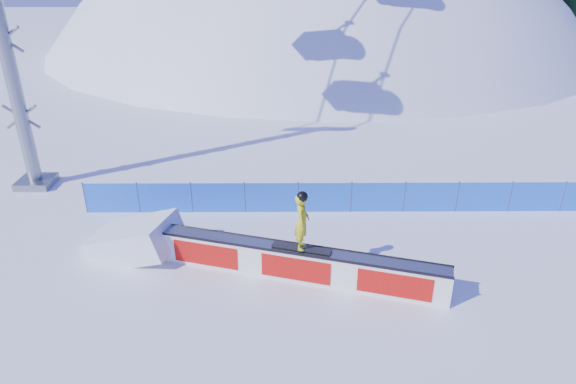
{
  "coord_description": "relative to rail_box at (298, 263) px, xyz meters",
  "views": [
    {
      "loc": [
        -3.49,
        -12.81,
        9.08
      ],
      "look_at": [
        -3.39,
        2.58,
        1.75
      ],
      "focal_mm": 32.0,
      "sensor_mm": 36.0,
      "label": 1
    }
  ],
  "objects": [
    {
      "name": "snow_hill",
      "position": [
        3.1,
        41.84,
        -18.53
      ],
      "size": [
        64.0,
        64.0,
        64.0
      ],
      "color": "white",
      "rests_on": "ground"
    },
    {
      "name": "snow_ramp",
      "position": [
        -5.33,
        1.56,
        -0.53
      ],
      "size": [
        3.36,
        2.61,
        1.85
      ],
      "primitive_type": null,
      "rotation": [
        0.0,
        -0.31,
        -0.29
      ],
      "color": "white",
      "rests_on": "ground"
    },
    {
      "name": "rail_box",
      "position": [
        0.0,
        0.0,
        0.0
      ],
      "size": [
        8.7,
        3.1,
        1.07
      ],
      "rotation": [
        0.0,
        0.0,
        -0.29
      ],
      "color": "white",
      "rests_on": "ground"
    },
    {
      "name": "safety_fence",
      "position": [
        3.1,
        4.34,
        0.08
      ],
      "size": [
        22.05,
        0.05,
        1.3
      ],
      "color": "blue",
      "rests_on": "ground"
    },
    {
      "name": "snowboarder",
      "position": [
        0.1,
        -0.03,
        1.46
      ],
      "size": [
        1.8,
        0.81,
        1.86
      ],
      "rotation": [
        0.0,
        0.0,
        1.43
      ],
      "color": "black",
      "rests_on": "rail_box"
    },
    {
      "name": "ground",
      "position": [
        3.1,
        -0.16,
        -0.53
      ],
      "size": [
        160.0,
        160.0,
        0.0
      ],
      "primitive_type": "plane",
      "color": "white",
      "rests_on": "ground"
    }
  ]
}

